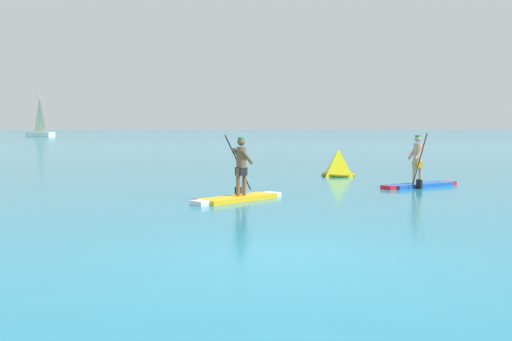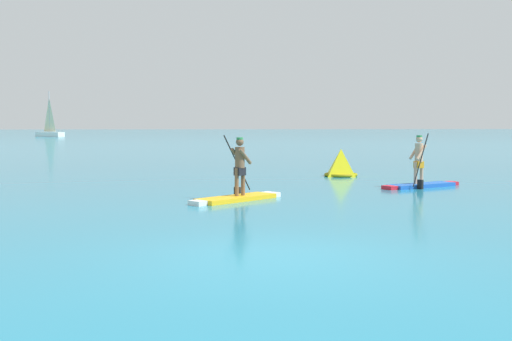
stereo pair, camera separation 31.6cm
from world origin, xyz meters
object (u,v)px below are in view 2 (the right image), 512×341
(paddleboarder_far_right, at_px, (420,177))
(race_marker_buoy, at_px, (341,164))
(paddleboarder_mid_center, at_px, (238,188))
(sailboat_left_horizon, at_px, (50,131))

(paddleboarder_far_right, bearing_deg, race_marker_buoy, -96.00)
(paddleboarder_mid_center, bearing_deg, paddleboarder_far_right, -15.23)
(paddleboarder_mid_center, height_order, race_marker_buoy, paddleboarder_mid_center)
(paddleboarder_far_right, height_order, sailboat_left_horizon, sailboat_left_horizon)
(paddleboarder_far_right, relative_size, sailboat_left_horizon, 0.42)
(paddleboarder_mid_center, bearing_deg, race_marker_buoy, 17.65)
(race_marker_buoy, relative_size, sailboat_left_horizon, 0.21)
(paddleboarder_far_right, relative_size, race_marker_buoy, 1.99)
(sailboat_left_horizon, bearing_deg, paddleboarder_far_right, 144.71)
(paddleboarder_far_right, bearing_deg, paddleboarder_mid_center, -0.51)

